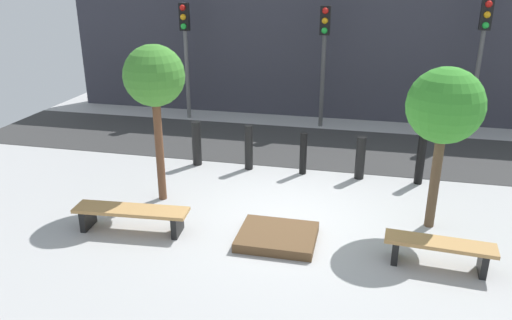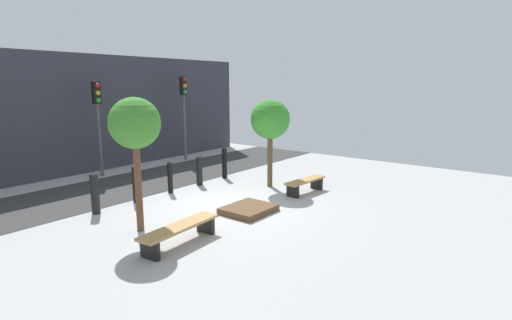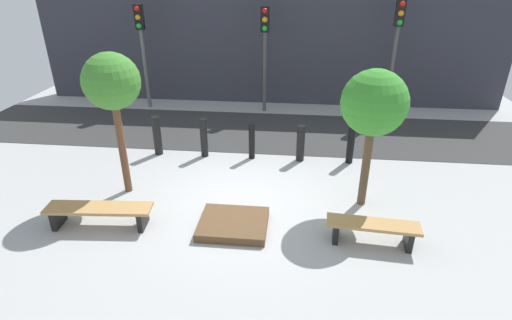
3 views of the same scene
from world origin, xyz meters
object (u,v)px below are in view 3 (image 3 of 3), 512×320
(bollard_far_left, at_px, (157,136))
(bench_right, at_px, (373,229))
(tree_behind_right_bench, at_px, (374,104))
(traffic_light_west, at_px, (141,38))
(traffic_light_mid_west, at_px, (265,41))
(tree_behind_left_bench, at_px, (112,84))
(bollard_center, at_px, (252,141))
(bollard_right, at_px, (301,143))
(bench_left, at_px, (99,212))
(bollard_left, at_px, (204,138))
(bollard_far_right, at_px, (351,143))
(planter_bed, at_px, (233,224))
(traffic_light_mid_east, at_px, (397,38))

(bollard_far_left, bearing_deg, bench_right, -33.15)
(bench_right, relative_size, tree_behind_right_bench, 0.58)
(tree_behind_right_bench, distance_m, traffic_light_west, 8.74)
(traffic_light_mid_west, bearing_deg, tree_behind_left_bench, -114.04)
(bollard_center, bearing_deg, tree_behind_right_bench, -37.39)
(bollard_right, bearing_deg, bench_left, -139.05)
(bench_right, distance_m, tree_behind_right_bench, 2.30)
(bollard_left, distance_m, bollard_far_right, 3.74)
(bollard_far_left, height_order, traffic_light_west, traffic_light_west)
(traffic_light_west, bearing_deg, bollard_center, -42.69)
(bollard_center, bearing_deg, tree_behind_left_bench, -142.61)
(bench_right, bearing_deg, planter_bed, 179.87)
(bollard_right, relative_size, bollard_far_right, 0.88)
(bench_right, distance_m, planter_bed, 2.56)
(bench_left, distance_m, tree_behind_left_bench, 2.50)
(bench_right, relative_size, bollard_center, 1.72)
(tree_behind_left_bench, xyz_separation_m, bollard_left, (1.30, 1.94, -1.91))
(bench_left, distance_m, bollard_center, 4.16)
(tree_behind_right_bench, relative_size, traffic_light_west, 0.83)
(bollard_far_right, bearing_deg, tree_behind_left_bench, -158.88)
(planter_bed, height_order, bollard_left, bollard_left)
(bollard_far_left, xyz_separation_m, traffic_light_west, (-1.58, 3.76, 1.85))
(bollard_center, bearing_deg, bench_left, -127.73)
(tree_behind_left_bench, distance_m, traffic_light_mid_east, 8.74)
(bollard_right, height_order, traffic_light_west, traffic_light_west)
(tree_behind_left_bench, distance_m, bollard_far_left, 2.72)
(bench_left, relative_size, tree_behind_right_bench, 0.71)
(planter_bed, bearing_deg, bollard_left, 111.96)
(bollard_left, distance_m, bollard_right, 2.49)
(bollard_right, height_order, traffic_light_mid_west, traffic_light_mid_west)
(bench_right, bearing_deg, bollard_far_left, 151.22)
(bench_left, xyz_separation_m, traffic_light_mid_west, (2.54, 7.05, 2.04))
(bench_right, xyz_separation_m, bollard_right, (-1.30, 3.29, 0.17))
(planter_bed, height_order, bollard_far_left, bollard_far_left)
(planter_bed, xyz_separation_m, bollard_far_right, (2.49, 3.09, 0.46))
(bench_right, height_order, planter_bed, bench_right)
(planter_bed, bearing_deg, bollard_far_right, 51.11)
(bollard_left, bearing_deg, traffic_light_mid_west, 71.67)
(tree_behind_right_bench, distance_m, bollard_right, 2.89)
(tree_behind_left_bench, bearing_deg, bench_right, -14.80)
(bench_right, xyz_separation_m, bollard_left, (-3.79, 3.29, 0.21))
(bench_right, xyz_separation_m, bollard_center, (-2.54, 3.29, 0.17))
(tree_behind_left_bench, distance_m, traffic_light_west, 5.91)
(bollard_center, bearing_deg, bollard_far_right, 0.00)
(planter_bed, relative_size, bollard_center, 1.34)
(planter_bed, bearing_deg, traffic_light_mid_west, 90.00)
(bench_left, height_order, tree_behind_left_bench, tree_behind_left_bench)
(tree_behind_right_bench, bearing_deg, traffic_light_mid_east, 74.97)
(bench_right, bearing_deg, bollard_left, 143.41)
(bollard_left, relative_size, bollard_center, 1.08)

